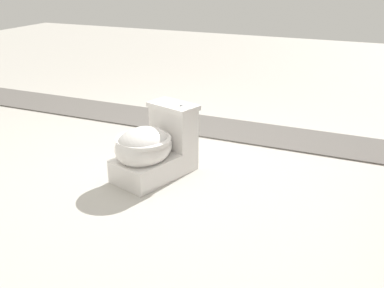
% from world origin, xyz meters
% --- Properties ---
extents(ground_plane, '(14.00, 14.00, 0.00)m').
position_xyz_m(ground_plane, '(0.00, 0.00, 0.00)').
color(ground_plane, '#B7B2A8').
extents(gravel_strip, '(0.56, 8.00, 0.01)m').
position_xyz_m(gravel_strip, '(-1.20, 0.50, 0.01)').
color(gravel_strip, '#605B56').
rests_on(gravel_strip, ground).
extents(toilet, '(0.71, 0.54, 0.52)m').
position_xyz_m(toilet, '(-0.05, -0.09, 0.22)').
color(toilet, white).
rests_on(toilet, ground).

